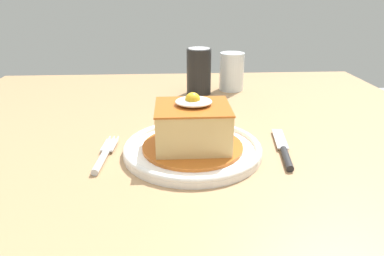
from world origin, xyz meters
The scene contains 7 objects.
dining_table centered at (0.00, 0.00, 0.67)m, with size 1.15×1.07×0.77m.
main_plate centered at (0.01, -0.07, 0.78)m, with size 0.24×0.24×0.02m.
sandwich_meal centered at (0.01, -0.07, 0.82)m, with size 0.18×0.18×0.10m.
fork centered at (-0.14, -0.09, 0.78)m, with size 0.03×0.14×0.01m.
knife centered at (0.17, -0.09, 0.78)m, with size 0.04×0.17×0.01m.
soda_can centered at (0.05, 0.30, 0.83)m, with size 0.07×0.07×0.12m.
drinking_glass centered at (0.14, 0.33, 0.82)m, with size 0.07×0.07×0.10m.
Camera 1 is at (-0.02, -0.63, 1.05)m, focal length 32.74 mm.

